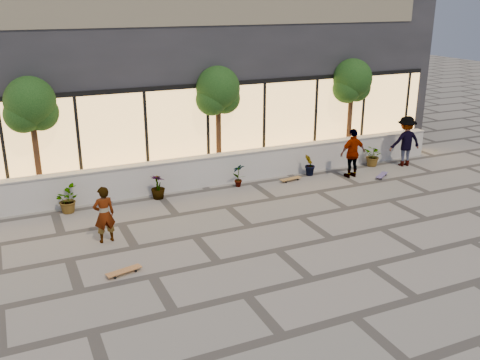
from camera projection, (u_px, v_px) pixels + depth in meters
name	position (u px, v px, depth m)	size (l,w,h in m)	color
ground	(246.00, 295.00, 11.54)	(80.00, 80.00, 0.00)	gray
planter_wall	(156.00, 177.00, 17.40)	(22.00, 0.42, 1.04)	silver
retail_building	(113.00, 47.00, 20.92)	(24.00, 9.17, 8.50)	#25262A
shrub_c	(66.00, 200.00, 15.84)	(0.73, 0.63, 0.81)	black
shrub_d	(158.00, 186.00, 16.93)	(0.45, 0.45, 0.81)	black
shrub_e	(238.00, 175.00, 18.02)	(0.43, 0.29, 0.81)	black
shrub_f	(310.00, 165.00, 19.10)	(0.45, 0.36, 0.81)	black
shrub_g	(373.00, 156.00, 20.19)	(0.73, 0.63, 0.81)	black
tree_midwest	(31.00, 108.00, 15.85)	(1.60, 1.50, 3.92)	#4C2B1B
tree_mideast	(218.00, 93.00, 18.18)	(1.60, 1.50, 3.92)	#4C2B1B
tree_east	(352.00, 83.00, 20.32)	(1.60, 1.50, 3.92)	#4C2B1B
skater_center	(104.00, 215.00, 13.81)	(0.56, 0.37, 1.53)	silver
skater_right_near	(353.00, 153.00, 18.82)	(1.03, 0.43, 1.76)	silver
skater_right_far	(406.00, 141.00, 20.12)	(1.23, 0.71, 1.90)	maroon
skateboard_center	(124.00, 271.00, 12.37)	(0.88, 0.41, 0.10)	#9B6332
skateboard_right_near	(291.00, 179.00, 18.64)	(0.85, 0.32, 0.10)	olive
skateboard_right_far	(382.00, 175.00, 19.04)	(0.78, 0.62, 0.10)	#4D4178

